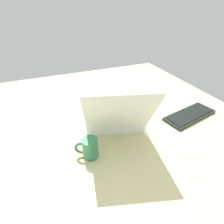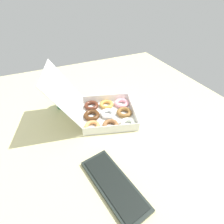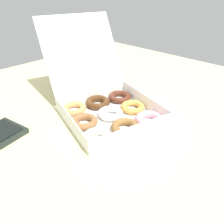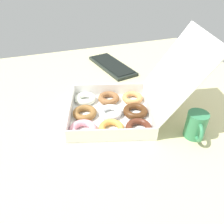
# 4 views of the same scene
# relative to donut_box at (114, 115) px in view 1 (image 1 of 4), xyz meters

# --- Properties ---
(ground_plane) EXTENTS (1.80, 1.80, 0.02)m
(ground_plane) POSITION_rel_donut_box_xyz_m (0.04, -0.04, -0.05)
(ground_plane) COLOR beige
(donut_box) EXTENTS (0.47, 0.60, 0.35)m
(donut_box) POSITION_rel_donut_box_xyz_m (0.00, 0.00, 0.00)
(donut_box) COLOR white
(donut_box) RESTS_ON ground_plane
(keyboard) EXTENTS (0.39, 0.21, 0.02)m
(keyboard) POSITION_rel_donut_box_xyz_m (-0.48, 0.15, -0.03)
(keyboard) COLOR #1F2724
(keyboard) RESTS_ON ground_plane
(coffee_mug) EXTENTS (0.11, 0.08, 0.10)m
(coffee_mug) POSITION_rel_donut_box_xyz_m (0.23, 0.23, 0.01)
(coffee_mug) COLOR #358254
(coffee_mug) RESTS_ON ground_plane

